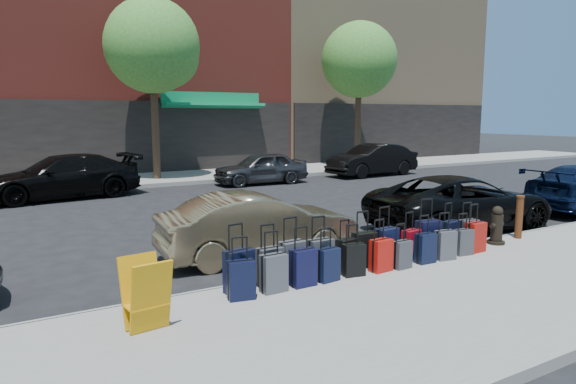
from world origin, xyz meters
TOP-DOWN VIEW (x-y plane):
  - ground at (0.00, 0.00)m, footprint 120.00×120.00m
  - sidewalk_near at (0.00, -6.50)m, footprint 60.00×4.00m
  - sidewalk_far at (0.00, 10.00)m, footprint 60.00×4.00m
  - curb_near at (0.00, -4.48)m, footprint 60.00×0.08m
  - curb_far at (0.00, 7.98)m, footprint 60.00×0.08m
  - building_right at (16.00, 17.99)m, footprint 15.00×12.12m
  - tree_center at (0.64, 9.50)m, footprint 3.80×3.80m
  - tree_right at (11.14, 9.50)m, footprint 3.80×3.80m
  - suitcase_front_0 at (-2.47, -4.84)m, footprint 0.47×0.31m
  - suitcase_front_1 at (-1.93, -4.81)m, footprint 0.41×0.23m
  - suitcase_front_2 at (-1.49, -4.76)m, footprint 0.44×0.27m
  - suitcase_front_3 at (-1.01, -4.83)m, footprint 0.41×0.23m
  - suitcase_front_4 at (-0.43, -4.77)m, footprint 0.39×0.25m
  - suitcase_front_5 at (-0.04, -4.75)m, footprint 0.42×0.24m
  - suitcase_front_6 at (0.44, -4.79)m, footprint 0.44×0.27m
  - suitcase_front_7 at (1.01, -4.81)m, footprint 0.38×0.25m
  - suitcase_front_8 at (1.43, -4.82)m, footprint 0.47×0.29m
  - suitcase_front_9 at (2.08, -4.76)m, footprint 0.42×0.28m
  - suitcase_front_10 at (2.56, -4.79)m, footprint 0.40×0.25m
  - suitcase_back_0 at (-2.57, -5.12)m, footprint 0.42×0.29m
  - suitcase_back_1 at (-2.02, -5.08)m, footprint 0.39×0.24m
  - suitcase_back_2 at (-1.50, -5.08)m, footprint 0.40×0.23m
  - suitcase_back_3 at (-1.03, -5.08)m, footprint 0.38×0.25m
  - suitcase_back_4 at (-0.52, -5.07)m, footprint 0.39×0.27m
  - suitcase_back_5 at (0.03, -5.12)m, footprint 0.39×0.24m
  - suitcase_back_6 at (0.46, -5.17)m, footprint 0.34×0.21m
  - suitcase_back_7 at (1.05, -5.13)m, footprint 0.37×0.22m
  - suitcase_back_8 at (1.52, -5.16)m, footprint 0.39×0.27m
  - suitcase_back_9 at (2.06, -5.11)m, footprint 0.36×0.24m
  - suitcase_back_10 at (2.42, -5.08)m, footprint 0.40×0.24m
  - fire_hydrant at (3.31, -4.87)m, footprint 0.40×0.35m
  - bollard at (4.13, -4.80)m, footprint 0.17×0.17m
  - display_rack at (-4.02, -5.47)m, footprint 0.56×0.61m
  - car_near_1 at (-1.11, -2.84)m, footprint 3.97×1.64m
  - car_near_2 at (4.31, -3.09)m, footprint 4.93×2.64m
  - car_far_1 at (-3.48, 6.86)m, footprint 5.27×2.69m
  - car_far_2 at (3.94, 6.77)m, footprint 3.87×1.71m
  - car_far_3 at (9.68, 6.72)m, footprint 4.50×1.80m

SIDE VIEW (x-z plane):
  - ground at x=0.00m, z-range 0.00..0.00m
  - sidewalk_near at x=0.00m, z-range 0.00..0.15m
  - sidewalk_far at x=0.00m, z-range 0.00..0.15m
  - curb_near at x=0.00m, z-range 0.00..0.15m
  - curb_far at x=0.00m, z-range 0.00..0.15m
  - suitcase_back_6 at x=0.46m, z-range 0.00..0.78m
  - suitcase_back_9 at x=2.06m, z-range 0.00..0.79m
  - suitcase_back_3 at x=-1.03m, z-range -0.01..0.85m
  - suitcase_back_4 at x=-0.52m, z-range -0.01..0.85m
  - suitcase_back_7 at x=1.05m, z-range -0.01..0.85m
  - suitcase_back_8 at x=1.52m, z-range -0.01..0.86m
  - suitcase_front_7 at x=1.01m, z-range -0.01..0.86m
  - suitcase_front_4 at x=-0.43m, z-range -0.01..0.86m
  - suitcase_back_5 at x=0.03m, z-range -0.02..0.87m
  - suitcase_back_0 at x=-2.57m, z-range -0.02..0.89m
  - suitcase_front_10 at x=2.56m, z-range -0.02..0.89m
  - suitcase_back_1 at x=-2.02m, z-range -0.02..0.90m
  - suitcase_back_2 at x=-1.50m, z-range -0.02..0.91m
  - suitcase_back_10 at x=2.42m, z-range -0.03..0.91m
  - suitcase_front_9 at x=2.08m, z-range -0.03..0.91m
  - suitcase_front_1 at x=-1.93m, z-range -0.03..0.94m
  - suitcase_front_5 at x=-0.04m, z-range -0.03..0.94m
  - suitcase_front_3 at x=-1.01m, z-range -0.04..0.96m
  - suitcase_front_6 at x=0.44m, z-range -0.04..0.98m
  - suitcase_front_2 at x=-1.49m, z-range -0.04..0.98m
  - suitcase_front_0 at x=-2.47m, z-range -0.04..0.99m
  - suitcase_front_8 at x=1.43m, z-range -0.05..1.03m
  - fire_hydrant at x=3.31m, z-range 0.12..0.90m
  - display_rack at x=-4.02m, z-range 0.14..1.04m
  - bollard at x=4.13m, z-range 0.16..1.09m
  - car_near_1 at x=-1.11m, z-range 0.00..1.28m
  - car_far_2 at x=3.94m, z-range 0.00..1.29m
  - car_near_2 at x=4.31m, z-range 0.00..1.32m
  - car_far_3 at x=9.68m, z-range 0.00..1.45m
  - car_far_1 at x=-3.48m, z-range 0.00..1.46m
  - tree_center at x=0.64m, z-range 1.78..9.05m
  - tree_right at x=11.14m, z-range 1.78..9.05m
  - building_right at x=16.00m, z-range -0.02..17.98m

